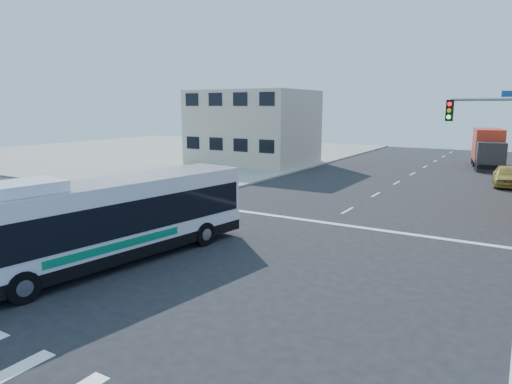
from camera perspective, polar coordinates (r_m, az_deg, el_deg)
The scene contains 6 objects.
ground at distance 17.35m, azimuth -3.49°, elevation -10.62°, with size 120.00×120.00×0.00m, color black.
sidewalk_nw at distance 65.76m, azimuth -11.59°, elevation 5.00°, with size 50.00×50.00×0.15m, color #9A988E.
building_west at distance 50.66m, azimuth -0.33°, elevation 8.06°, with size 12.06×10.06×8.00m.
transit_bus at distance 19.27m, azimuth -17.96°, elevation -3.23°, with size 4.60×12.97×3.76m.
box_truck at distance 53.34m, azimuth 27.03°, elevation 4.80°, with size 3.86×9.13×3.98m.
parked_car at distance 41.68m, azimuth 28.86°, elevation 1.79°, with size 1.96×4.87×1.66m, color gold.
Camera 1 is at (9.16, -13.33, 6.28)m, focal length 32.00 mm.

